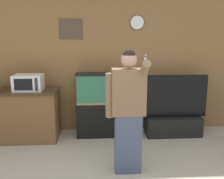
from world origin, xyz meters
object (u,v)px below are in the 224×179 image
object	(u,v)px
microwave	(28,83)
aquarium_on_stand	(102,105)
counter_island	(24,115)
tv_on_stand	(173,118)
person_standing	(128,110)

from	to	relation	value
microwave	aquarium_on_stand	bearing A→B (deg)	4.91
counter_island	tv_on_stand	distance (m)	2.81
aquarium_on_stand	person_standing	size ratio (longest dim) A/B	0.71
microwave	aquarium_on_stand	xyz separation A→B (m)	(1.32, 0.11, -0.46)
counter_island	person_standing	distance (m)	2.21
aquarium_on_stand	person_standing	xyz separation A→B (m)	(0.31, -1.36, 0.29)
tv_on_stand	person_standing	distance (m)	1.75
counter_island	tv_on_stand	world-z (taller)	tv_on_stand
microwave	tv_on_stand	distance (m)	2.78
aquarium_on_stand	person_standing	bearing A→B (deg)	-77.14
microwave	tv_on_stand	xyz separation A→B (m)	(2.68, 0.04, -0.73)
aquarium_on_stand	counter_island	bearing A→B (deg)	-176.85
microwave	tv_on_stand	bearing A→B (deg)	0.75
microwave	person_standing	xyz separation A→B (m)	(1.63, -1.25, -0.18)
counter_island	microwave	distance (m)	0.62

